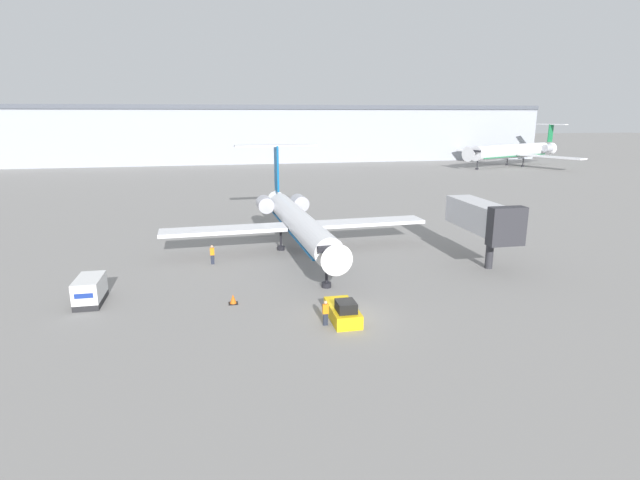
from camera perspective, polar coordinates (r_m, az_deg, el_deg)
name	(u,v)px	position (r m, az deg, el deg)	size (l,w,h in m)	color
ground_plane	(350,320)	(35.18, 3.44, -9.15)	(600.00, 600.00, 0.00)	gray
terminal_building	(245,134)	(151.49, -8.57, 11.92)	(180.00, 16.80, 16.34)	#9EA3AD
airplane_main	(297,220)	(51.82, -2.67, 2.34)	(27.69, 28.43, 10.22)	white
pushback_tug	(343,311)	(35.09, 2.63, -8.15)	(1.81, 4.26, 1.65)	yellow
luggage_cart	(90,291)	(41.57, -24.81, -5.27)	(1.83, 3.61, 2.02)	#232326
worker_near_tug	(325,312)	(34.02, 0.63, -8.27)	(0.40, 0.25, 1.76)	#232838
worker_by_wing	(212,254)	(48.53, -12.21, -1.59)	(0.40, 0.26, 1.86)	#232838
traffic_cone_left	(233,299)	(38.46, -9.91, -6.69)	(0.70, 0.70, 0.74)	black
airplane_parked_far_left	(513,151)	(147.15, 21.23, 9.45)	(36.22, 36.55, 11.08)	white
jet_bridge	(483,218)	(49.37, 18.13, 2.42)	(3.20, 9.82, 6.19)	#2D2D33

